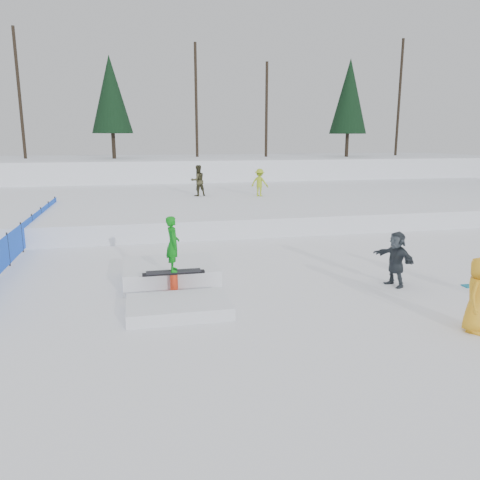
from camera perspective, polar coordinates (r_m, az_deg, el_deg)
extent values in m
plane|color=white|center=(12.06, -0.25, -7.22)|extent=(120.00, 120.00, 0.00)
cube|color=white|center=(41.27, -9.28, 8.24)|extent=(60.00, 14.00, 2.40)
cube|color=white|center=(27.45, -7.43, 4.63)|extent=(50.00, 18.00, 0.80)
cube|color=blue|center=(18.50, -25.06, 0.30)|extent=(0.03, 16.00, 0.95)
cylinder|color=black|center=(16.69, -26.41, -1.03)|extent=(0.05, 0.05, 1.10)
cylinder|color=black|center=(18.50, -25.06, 0.30)|extent=(0.05, 0.05, 1.10)
cylinder|color=black|center=(20.32, -23.95, 1.39)|extent=(0.05, 0.05, 1.10)
cylinder|color=black|center=(22.16, -23.03, 2.30)|extent=(0.05, 0.05, 1.10)
cylinder|color=black|center=(24.01, -22.25, 3.07)|extent=(0.05, 0.05, 1.10)
cylinder|color=black|center=(25.86, -21.57, 3.73)|extent=(0.05, 0.05, 1.10)
cylinder|color=black|center=(42.12, -25.30, 15.79)|extent=(0.24, 0.24, 10.00)
cylinder|color=black|center=(39.64, -15.15, 11.01)|extent=(0.30, 0.30, 2.00)
cone|color=black|center=(39.77, -15.48, 16.73)|extent=(3.20, 3.20, 5.95)
cylinder|color=black|center=(42.07, -5.36, 16.54)|extent=(0.24, 0.24, 9.50)
cylinder|color=black|center=(42.24, 3.25, 15.53)|extent=(0.24, 0.24, 8.00)
cylinder|color=black|center=(43.23, 12.89, 11.20)|extent=(0.30, 0.30, 2.00)
cone|color=black|center=(43.37, 13.17, 16.68)|extent=(3.20, 3.20, 6.30)
cylinder|color=black|center=(47.95, 18.84, 16.03)|extent=(0.24, 0.24, 10.50)
imported|color=#37341F|center=(26.75, -5.16, 7.22)|extent=(1.01, 0.89, 1.74)
imported|color=#A1BF20|center=(26.60, 2.41, 7.02)|extent=(1.15, 1.04, 1.54)
imported|color=gold|center=(11.09, 27.02, -5.97)|extent=(0.95, 0.86, 1.62)
imported|color=#2E353C|center=(13.60, 18.48, -2.19)|extent=(0.80, 1.50, 1.55)
cube|color=white|center=(13.54, -8.49, -3.96)|extent=(2.60, 2.20, 0.54)
cube|color=white|center=(11.20, -7.50, -8.07)|extent=(2.40, 1.60, 0.30)
cylinder|color=#EE4623|center=(12.37, -8.00, -6.68)|extent=(0.44, 0.44, 0.06)
cylinder|color=#EE4623|center=(12.29, -8.03, -5.49)|extent=(0.20, 0.20, 0.60)
cube|color=black|center=(12.19, -8.08, -4.02)|extent=(1.60, 0.16, 0.06)
cube|color=black|center=(12.18, -8.09, -3.81)|extent=(1.40, 0.28, 0.03)
imported|color=#088212|center=(12.00, -8.19, -0.47)|extent=(0.34, 0.52, 1.42)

